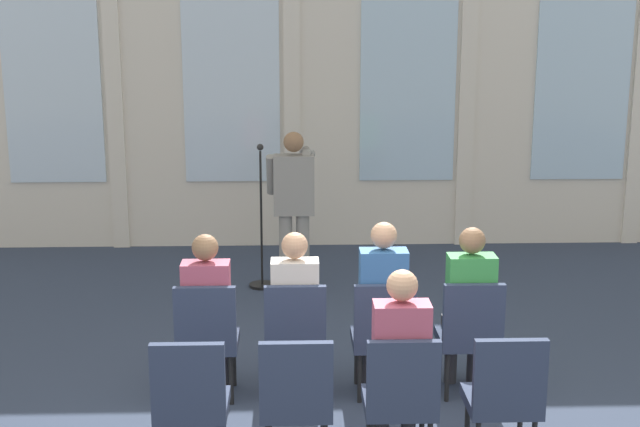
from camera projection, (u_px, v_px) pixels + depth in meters
name	position (u px, v px, depth m)	size (l,w,h in m)	color
rear_partition	(323.00, 65.00, 10.73)	(10.76, 0.14, 4.56)	silver
speaker	(294.00, 199.00, 9.21)	(0.52, 0.69, 1.70)	gray
mic_stand	(262.00, 257.00, 9.45)	(0.28, 0.28, 1.55)	black
chair_r0_c0	(207.00, 334.00, 6.67)	(0.46, 0.44, 0.94)	black
audience_r0_c0	(207.00, 307.00, 6.71)	(0.36, 0.39, 1.30)	#2D2D33
chair_r0_c1	(295.00, 333.00, 6.69)	(0.46, 0.44, 0.94)	black
audience_r0_c1	(295.00, 305.00, 6.73)	(0.36, 0.39, 1.31)	#2D2D33
chair_r0_c2	(383.00, 332.00, 6.71)	(0.46, 0.44, 0.94)	black
audience_r0_c2	(382.00, 300.00, 6.73)	(0.36, 0.39, 1.38)	#2D2D33
chair_r0_c3	(470.00, 331.00, 6.73)	(0.46, 0.44, 0.94)	black
audience_r0_c3	(469.00, 302.00, 6.76)	(0.36, 0.39, 1.33)	#2D2D33
chair_r1_c0	(191.00, 397.00, 5.58)	(0.46, 0.44, 0.94)	black
chair_r1_c1	(296.00, 396.00, 5.60)	(0.46, 0.44, 0.94)	black
chair_r1_c2	(401.00, 394.00, 5.62)	(0.46, 0.44, 0.94)	black
audience_r1_c2	(400.00, 358.00, 5.65)	(0.36, 0.39, 1.35)	#2D2D33
chair_r1_c3	(505.00, 393.00, 5.64)	(0.46, 0.44, 0.94)	black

